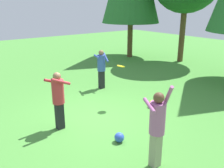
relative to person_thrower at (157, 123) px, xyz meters
The scene contains 7 objects.
ground_plane 3.06m from the person_thrower, behind, with size 40.00×40.00×0.00m, color #478C38.
person_thrower is the anchor object (origin of this frame).
person_catcher 5.53m from the person_thrower, 157.40° to the left, with size 0.67×0.62×1.67m.
person_bystander 3.04m from the person_thrower, 162.60° to the right, with size 0.53×0.62×1.70m.
frisbee 3.51m from the person_thrower, 153.53° to the left, with size 0.31×0.31×0.08m.
ball_yellow 3.45m from the person_thrower, 134.45° to the left, with size 0.27×0.27×0.27m, color yellow.
ball_blue 1.56m from the person_thrower, behind, with size 0.26×0.26×0.26m, color blue.
Camera 1 is at (6.00, -3.97, 3.49)m, focal length 39.30 mm.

